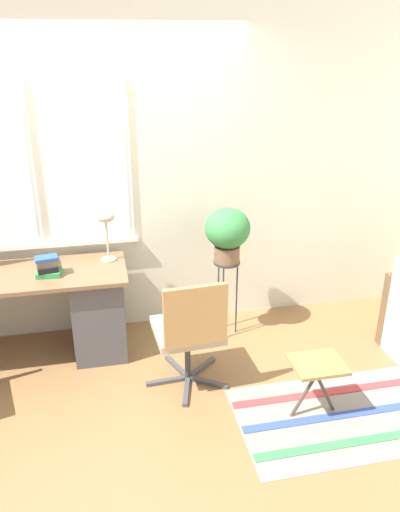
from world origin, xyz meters
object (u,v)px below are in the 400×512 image
book_stack (48,267)px  plant_stand (227,273)px  office_chair_swivel (190,331)px  potted_plant (227,231)px  folding_stool (317,369)px  desk_lamp (106,221)px

book_stack → plant_stand: size_ratio=0.28×
book_stack → office_chair_swivel: (0.97, -0.58, -0.33)m
plant_stand → potted_plant: 0.37m
office_chair_swivel → potted_plant: size_ratio=1.98×
potted_plant → folding_stool: bearing=-73.6°
plant_stand → folding_stool: 1.19m
plant_stand → potted_plant: bearing=0.0°
desk_lamp → plant_stand: bearing=-7.2°
desk_lamp → office_chair_swivel: (0.52, -0.78, -0.59)m
desk_lamp → plant_stand: desk_lamp is taller
book_stack → folding_stool: book_stack is taller
office_chair_swivel → folding_stool: 0.90m
desk_lamp → plant_stand: size_ratio=0.60×
desk_lamp → book_stack: 0.56m
desk_lamp → office_chair_swivel: desk_lamp is taller
book_stack → plant_stand: (1.41, 0.07, -0.22)m
plant_stand → folding_stool: size_ratio=1.65×
plant_stand → folding_stool: plant_stand is taller
plant_stand → folding_stool: (0.33, -1.12, -0.21)m
office_chair_swivel → plant_stand: size_ratio=1.31×
potted_plant → folding_stool: (0.33, -1.12, -0.59)m
desk_lamp → potted_plant: desk_lamp is taller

